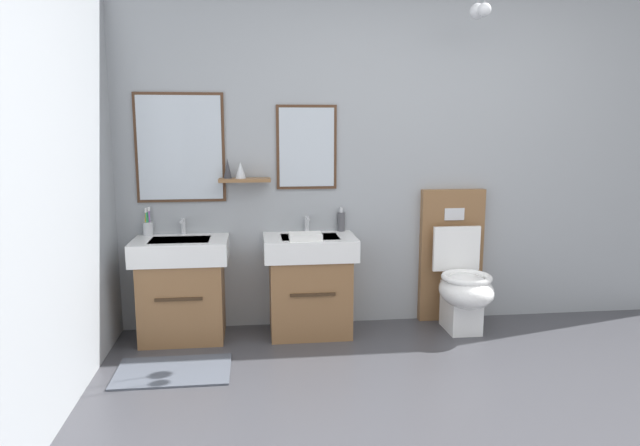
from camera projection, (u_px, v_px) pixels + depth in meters
name	position (u px, v px, depth m)	size (l,w,h in m)	color
wall_back	(416.00, 146.00, 4.20)	(4.61, 0.57, 2.63)	#999EA3
bath_mat	(173.00, 371.00, 3.41)	(0.68, 0.44, 0.01)	#474C56
vanity_sink_left	(182.00, 286.00, 3.91)	(0.64, 0.46, 0.70)	brown
tap_on_left_sink	(183.00, 225.00, 4.00)	(0.03, 0.13, 0.11)	silver
vanity_sink_right	(310.00, 282.00, 4.02)	(0.64, 0.46, 0.70)	brown
tap_on_right_sink	(307.00, 222.00, 4.11)	(0.03, 0.13, 0.11)	silver
toilet	(458.00, 277.00, 4.13)	(0.48, 0.62, 1.00)	brown
toothbrush_cup	(148.00, 227.00, 3.97)	(0.07, 0.07, 0.20)	silver
soap_dispenser	(341.00, 221.00, 4.13)	(0.06, 0.06, 0.17)	#4C4C51
folded_hand_towel	(305.00, 236.00, 3.82)	(0.22, 0.16, 0.04)	white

